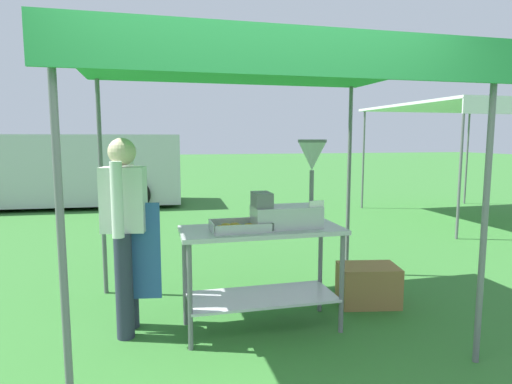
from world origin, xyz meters
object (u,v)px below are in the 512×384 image
at_px(donut_cart, 262,255).
at_px(supply_crate, 368,285).
at_px(stall_canopy, 259,70).
at_px(vendor, 126,226).
at_px(donut_fryer, 292,197).
at_px(menu_sign, 316,217).
at_px(donut_tray, 241,227).
at_px(van_silver, 67,169).
at_px(neighbour_tent, 470,108).

bearing_deg(donut_cart, supply_crate, 13.73).
xyz_separation_m(stall_canopy, donut_cart, (-0.00, -0.10, -1.52)).
bearing_deg(vendor, donut_fryer, -9.18).
relative_size(stall_canopy, supply_crate, 4.73).
bearing_deg(menu_sign, donut_tray, 170.93).
xyz_separation_m(donut_cart, supply_crate, (1.14, 0.28, -0.45)).
distance_m(donut_cart, vendor, 1.14).
bearing_deg(donut_fryer, supply_crate, 18.62).
bearing_deg(vendor, van_silver, 102.95).
distance_m(stall_canopy, vendor, 1.66).
distance_m(donut_fryer, neighbour_tent, 6.49).
height_order(stall_canopy, neighbour_tent, neighbour_tent).
bearing_deg(menu_sign, supply_crate, 29.66).
height_order(donut_fryer, menu_sign, donut_fryer).
distance_m(stall_canopy, donut_fryer, 1.07).
height_order(stall_canopy, vendor, stall_canopy).
bearing_deg(supply_crate, donut_fryer, -161.38).
relative_size(vendor, neighbour_tent, 0.47).
xyz_separation_m(supply_crate, neighbour_tent, (4.12, 3.69, 2.01)).
distance_m(stall_canopy, van_silver, 8.14).
bearing_deg(van_silver, neighbour_tent, -24.43).
relative_size(stall_canopy, donut_tray, 6.19).
height_order(donut_cart, menu_sign, menu_sign).
bearing_deg(neighbour_tent, vendor, -149.29).
bearing_deg(donut_tray, menu_sign, -9.07).
xyz_separation_m(donut_fryer, menu_sign, (0.18, -0.11, -0.15)).
distance_m(donut_cart, van_silver, 8.13).
height_order(supply_crate, neighbour_tent, neighbour_tent).
bearing_deg(neighbour_tent, van_silver, 155.57).
height_order(donut_cart, donut_fryer, donut_fryer).
xyz_separation_m(vendor, van_silver, (-1.71, 7.44, -0.03)).
bearing_deg(donut_cart, van_silver, 110.15).
bearing_deg(van_silver, donut_cart, -69.85).
relative_size(donut_cart, van_silver, 0.25).
xyz_separation_m(menu_sign, neighbour_tent, (4.83, 4.10, 1.23)).
relative_size(menu_sign, supply_crate, 0.37).
relative_size(supply_crate, van_silver, 0.11).
bearing_deg(vendor, menu_sign, -11.98).
bearing_deg(donut_fryer, vendor, 170.82).
bearing_deg(donut_tray, donut_cart, 9.22).
bearing_deg(donut_tray, donut_fryer, 1.11).
height_order(donut_fryer, van_silver, van_silver).
xyz_separation_m(menu_sign, vendor, (-1.52, 0.32, -0.06)).
relative_size(vendor, supply_crate, 2.60).
xyz_separation_m(stall_canopy, vendor, (-1.09, 0.10, -1.25)).
bearing_deg(donut_cart, donut_fryer, -4.69).
distance_m(donut_cart, neighbour_tent, 6.77).
relative_size(donut_fryer, vendor, 0.45).
height_order(supply_crate, van_silver, van_silver).
bearing_deg(supply_crate, stall_canopy, -171.00).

